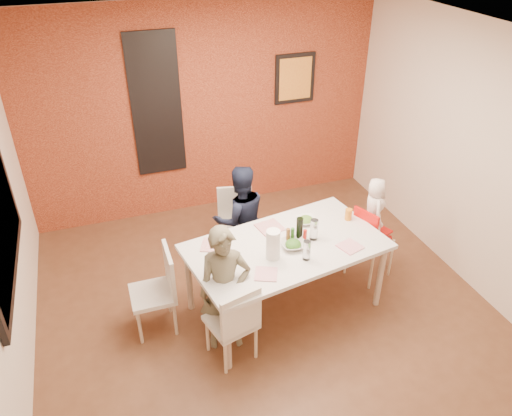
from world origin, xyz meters
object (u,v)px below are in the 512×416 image
object	(u,v)px
high_chair	(369,236)
paper_towel_roll	(273,244)
child_far	(240,219)
chair_near	(235,321)
toddler	(374,209)
child_near	(225,290)
chair_left	(160,286)
chair_far	(236,220)
wine_bottle	(299,229)
dining_table	(286,251)

from	to	relation	value
high_chair	paper_towel_roll	xyz separation A→B (m)	(-1.23, -0.30, 0.39)
high_chair	child_far	distance (m)	1.41
chair_near	toddler	distance (m)	1.91
child_near	paper_towel_roll	bearing A→B (deg)	23.54
high_chair	chair_left	bearing A→B (deg)	68.86
toddler	chair_near	bearing A→B (deg)	124.35
chair_far	wine_bottle	world-z (taller)	wine_bottle
chair_far	high_chair	world-z (taller)	high_chair
high_chair	paper_towel_roll	distance (m)	1.33
chair_near	paper_towel_roll	bearing A→B (deg)	-157.47
chair_far	toddler	size ratio (longest dim) A/B	1.23
chair_near	toddler	bearing A→B (deg)	-173.01
chair_far	paper_towel_roll	bearing A→B (deg)	-77.74
dining_table	wine_bottle	world-z (taller)	wine_bottle
chair_near	wine_bottle	size ratio (longest dim) A/B	3.43
chair_near	toddler	size ratio (longest dim) A/B	1.23
dining_table	chair_near	bearing A→B (deg)	-143.34
chair_far	chair_left	distance (m)	1.37
toddler	paper_towel_roll	distance (m)	1.29
child_far	paper_towel_roll	xyz separation A→B (m)	(0.02, -0.95, 0.30)
high_chair	wine_bottle	bearing A→B (deg)	76.36
chair_near	child_near	xyz separation A→B (m)	(-0.02, 0.23, 0.17)
dining_table	chair_far	xyz separation A→B (m)	(-0.19, 1.04, -0.24)
dining_table	chair_near	xyz separation A→B (m)	(-0.68, -0.51, -0.24)
dining_table	toddler	world-z (taller)	toddler
chair_left	high_chair	distance (m)	2.26
high_chair	child_far	size ratio (longest dim) A/B	0.71
dining_table	chair_left	xyz separation A→B (m)	(-1.22, 0.15, -0.22)
child_far	child_near	bearing A→B (deg)	66.02
chair_near	wine_bottle	distance (m)	1.08
chair_near	child_near	distance (m)	0.29
child_far	paper_towel_roll	bearing A→B (deg)	91.42
chair_far	paper_towel_roll	world-z (taller)	paper_towel_roll
high_chair	child_far	xyz separation A→B (m)	(-1.25, 0.64, 0.10)
chair_left	dining_table	bearing A→B (deg)	83.58
wine_bottle	paper_towel_roll	world-z (taller)	paper_towel_roll
child_near	wine_bottle	xyz separation A→B (m)	(0.85, 0.31, 0.26)
dining_table	paper_towel_roll	distance (m)	0.32
dining_table	toddler	xyz separation A→B (m)	(1.06, 0.18, 0.16)
chair_near	chair_left	size ratio (longest dim) A/B	0.96
dining_table	wine_bottle	distance (m)	0.25
dining_table	child_near	size ratio (longest dim) A/B	1.58
dining_table	child_far	xyz separation A→B (m)	(-0.21, 0.81, -0.08)
child_far	toddler	size ratio (longest dim) A/B	1.83
chair_left	toddler	xyz separation A→B (m)	(2.28, 0.03, 0.38)
chair_far	child_near	bearing A→B (deg)	-98.82
paper_towel_roll	chair_near	bearing A→B (deg)	-142.91
chair_near	child_far	distance (m)	1.40
wine_bottle	chair_near	bearing A→B (deg)	-146.63
child_far	chair_near	bearing A→B (deg)	70.69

